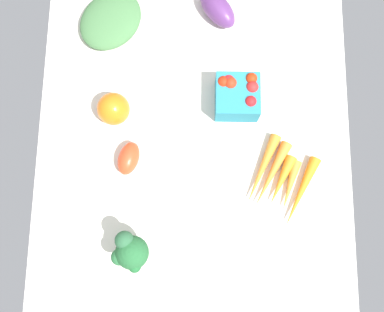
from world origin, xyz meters
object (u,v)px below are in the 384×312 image
at_px(berry_basket, 236,95).
at_px(eggplant, 216,9).
at_px(broccoli_head, 129,252).
at_px(leafy_greens_clump, 109,20).
at_px(carrot_bunch, 279,180).
at_px(roma_tomato, 127,158).
at_px(bell_pepper_orange, 112,109).

distance_m(berry_basket, eggplant, 0.24).
bearing_deg(broccoli_head, berry_basket, -32.45).
relative_size(leafy_greens_clump, carrot_bunch, 0.77).
bearing_deg(berry_basket, carrot_bunch, -152.78).
distance_m(berry_basket, carrot_bunch, 0.23).
bearing_deg(carrot_bunch, berry_basket, 27.22).
height_order(broccoli_head, roma_tomato, broccoli_head).
height_order(broccoli_head, carrot_bunch, broccoli_head).
distance_m(carrot_bunch, eggplant, 0.46).
height_order(roma_tomato, eggplant, eggplant).
bearing_deg(broccoli_head, bell_pepper_orange, 10.18).
bearing_deg(leafy_greens_clump, eggplant, -82.93).
height_order(carrot_bunch, eggplant, eggplant).
bearing_deg(bell_pepper_orange, roma_tomato, -161.42).
xyz_separation_m(broccoli_head, berry_basket, (0.37, -0.24, -0.03)).
xyz_separation_m(berry_basket, leafy_greens_clump, (0.20, 0.32, -0.01)).
relative_size(bell_pepper_orange, broccoli_head, 0.71).
bearing_deg(leafy_greens_clump, carrot_bunch, -133.51).
bearing_deg(broccoli_head, leafy_greens_clump, 8.17).
bearing_deg(leafy_greens_clump, roma_tomato, -170.18).
height_order(broccoli_head, eggplant, broccoli_head).
bearing_deg(eggplant, bell_pepper_orange, -80.44).
bearing_deg(leafy_greens_clump, broccoli_head, -171.83).
bearing_deg(roma_tomato, broccoli_head, -159.61).
distance_m(bell_pepper_orange, carrot_bunch, 0.43).
relative_size(berry_basket, leafy_greens_clump, 0.60).
distance_m(bell_pepper_orange, broccoli_head, 0.34).
bearing_deg(eggplant, berry_basket, -26.42).
xyz_separation_m(bell_pepper_orange, eggplant, (0.27, -0.25, -0.01)).
distance_m(bell_pepper_orange, roma_tomato, 0.12).
height_order(berry_basket, roma_tomato, berry_basket).
xyz_separation_m(bell_pepper_orange, berry_basket, (0.04, -0.30, -0.00)).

